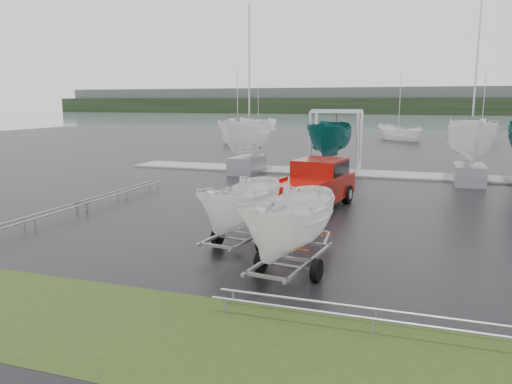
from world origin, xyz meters
name	(u,v)px	position (x,y,z in m)	size (l,w,h in m)	color
ground_plane	(298,216)	(0.00, 0.00, 0.00)	(120.00, 120.00, 0.00)	black
lake	(405,122)	(0.00, 100.00, -0.01)	(300.00, 300.00, 0.00)	gray
grass_verge	(165,333)	(0.00, -11.00, 0.00)	(40.00, 40.00, 0.00)	#203113
dock	(347,173)	(0.00, 13.00, 0.05)	(30.00, 3.00, 0.12)	#999994
treeline	(415,106)	(0.00, 170.00, 3.00)	(300.00, 8.00, 6.00)	black
far_hill	(415,100)	(0.00, 178.00, 5.00)	(300.00, 6.00, 10.00)	#4C5651
pickup_truck	(314,184)	(0.26, 1.81, 1.09)	(2.97, 6.51, 2.09)	maroon
trailer_hitched	(242,165)	(-0.64, -4.79, 2.66)	(1.89, 3.73, 4.90)	#9A9CA2
trailer_parked	(292,172)	(1.51, -6.80, 2.80)	(1.97, 3.72, 5.17)	#9A9CA2
boat_hoist	(336,132)	(-0.78, 13.00, 2.67)	(3.30, 2.18, 4.12)	silver
keelboat_0	(247,112)	(-6.20, 11.00, 3.95)	(2.48, 3.20, 10.65)	#9A9CA2
keelboat_1	(332,115)	(-0.76, 11.20, 3.78)	(2.39, 3.20, 7.45)	#9A9CA2
keelboat_2	(474,110)	(7.18, 11.00, 4.16)	(2.61, 3.20, 10.79)	#9A9CA2
mast_rack_0	(122,191)	(-9.00, 1.00, 0.35)	(0.56, 6.50, 0.06)	#9A9CA2
mast_rack_1	(29,218)	(-9.00, -5.00, 0.35)	(0.56, 6.50, 0.06)	#9A9CA2
mast_rack_2	(375,314)	(4.00, -9.50, 0.35)	(7.00, 0.56, 0.06)	#9A9CA2
moored_boat_0	(238,143)	(-15.29, 33.11, 0.01)	(2.45, 2.50, 10.82)	white
moored_boat_1	(398,140)	(1.48, 43.89, 0.00)	(4.06, 4.07, 11.78)	white
moored_boat_2	(481,141)	(10.85, 45.11, 0.00)	(3.15, 3.20, 11.43)	white
moored_boat_4	(258,127)	(-25.18, 69.63, 0.00)	(3.22, 3.16, 11.46)	white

